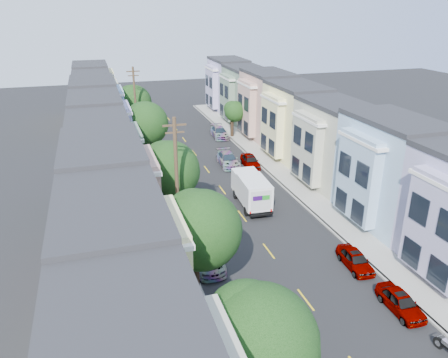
# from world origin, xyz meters

# --- Properties ---
(ground) EXTENTS (160.00, 160.00, 0.00)m
(ground) POSITION_xyz_m (0.00, 0.00, 0.00)
(ground) COLOR black
(ground) RESTS_ON ground
(road_slab) EXTENTS (12.00, 70.00, 0.02)m
(road_slab) POSITION_xyz_m (0.00, 15.00, 0.01)
(road_slab) COLOR black
(road_slab) RESTS_ON ground
(curb_left) EXTENTS (0.30, 70.00, 0.15)m
(curb_left) POSITION_xyz_m (-6.05, 15.00, 0.07)
(curb_left) COLOR gray
(curb_left) RESTS_ON ground
(curb_right) EXTENTS (0.30, 70.00, 0.15)m
(curb_right) POSITION_xyz_m (6.05, 15.00, 0.07)
(curb_right) COLOR gray
(curb_right) RESTS_ON ground
(sidewalk_left) EXTENTS (2.60, 70.00, 0.15)m
(sidewalk_left) POSITION_xyz_m (-7.35, 15.00, 0.07)
(sidewalk_left) COLOR gray
(sidewalk_left) RESTS_ON ground
(sidewalk_right) EXTENTS (2.60, 70.00, 0.15)m
(sidewalk_right) POSITION_xyz_m (7.35, 15.00, 0.07)
(sidewalk_right) COLOR gray
(sidewalk_right) RESTS_ON ground
(centerline) EXTENTS (0.12, 70.00, 0.01)m
(centerline) POSITION_xyz_m (0.00, 15.00, 0.00)
(centerline) COLOR gold
(centerline) RESTS_ON ground
(townhouse_row_left) EXTENTS (5.00, 70.00, 8.50)m
(townhouse_row_left) POSITION_xyz_m (-11.15, 15.00, 0.00)
(townhouse_row_left) COLOR #B5B59E
(townhouse_row_left) RESTS_ON ground
(townhouse_row_right) EXTENTS (5.00, 70.00, 8.50)m
(townhouse_row_right) POSITION_xyz_m (11.15, 15.00, 0.00)
(townhouse_row_right) COLOR #B5B59E
(townhouse_row_right) RESTS_ON ground
(tree_a) EXTENTS (4.70, 4.70, 7.31)m
(tree_a) POSITION_xyz_m (-6.30, -13.64, 4.94)
(tree_a) COLOR black
(tree_a) RESTS_ON ground
(tree_b) EXTENTS (4.70, 4.70, 7.49)m
(tree_b) POSITION_xyz_m (-6.30, -4.55, 5.12)
(tree_b) COLOR black
(tree_b) RESTS_ON ground
(tree_c) EXTENTS (4.70, 4.70, 7.47)m
(tree_c) POSITION_xyz_m (-6.30, 5.37, 5.10)
(tree_c) COLOR black
(tree_c) RESTS_ON ground
(tree_d) EXTENTS (4.62, 4.62, 7.77)m
(tree_d) POSITION_xyz_m (-6.30, 18.89, 5.44)
(tree_d) COLOR black
(tree_d) RESTS_ON ground
(tree_e) EXTENTS (4.70, 4.70, 7.46)m
(tree_e) POSITION_xyz_m (-6.30, 31.44, 5.09)
(tree_e) COLOR black
(tree_e) RESTS_ON ground
(tree_far_r) EXTENTS (2.81, 2.81, 4.95)m
(tree_far_r) POSITION_xyz_m (6.89, 29.33, 3.50)
(tree_far_r) COLOR black
(tree_far_r) RESTS_ON ground
(utility_pole_near) EXTENTS (1.60, 0.26, 10.00)m
(utility_pole_near) POSITION_xyz_m (-6.30, 2.00, 5.15)
(utility_pole_near) COLOR #42301E
(utility_pole_near) RESTS_ON ground
(utility_pole_far) EXTENTS (1.60, 0.26, 10.00)m
(utility_pole_far) POSITION_xyz_m (-6.30, 28.00, 5.15)
(utility_pole_far) COLOR #42301E
(utility_pole_far) RESTS_ON ground
(fedex_truck) EXTENTS (2.26, 5.86, 2.81)m
(fedex_truck) POSITION_xyz_m (1.49, 7.90, 1.57)
(fedex_truck) COLOR white
(fedex_truck) RESTS_ON ground
(lead_sedan) EXTENTS (2.26, 4.82, 1.41)m
(lead_sedan) POSITION_xyz_m (2.66, 18.64, 0.71)
(lead_sedan) COLOR black
(lead_sedan) RESTS_ON ground
(parked_left_b) EXTENTS (1.69, 4.32, 1.40)m
(parked_left_b) POSITION_xyz_m (-4.90, -8.58, 0.70)
(parked_left_b) COLOR black
(parked_left_b) RESTS_ON ground
(parked_left_c) EXTENTS (1.91, 4.54, 1.36)m
(parked_left_c) POSITION_xyz_m (-4.90, -0.47, 0.68)
(parked_left_c) COLOR gray
(parked_left_c) RESTS_ON ground
(parked_left_d) EXTENTS (2.30, 4.63, 1.34)m
(parked_left_d) POSITION_xyz_m (-4.90, 13.24, 0.67)
(parked_left_d) COLOR black
(parked_left_d) RESTS_ON ground
(parked_right_a) EXTENTS (1.51, 3.80, 1.22)m
(parked_right_a) POSITION_xyz_m (4.90, -8.55, 0.61)
(parked_right_a) COLOR slate
(parked_right_a) RESTS_ON ground
(parked_right_b) EXTENTS (1.72, 3.88, 1.23)m
(parked_right_b) POSITION_xyz_m (4.90, -3.72, 0.61)
(parked_right_b) COLOR white
(parked_right_b) RESTS_ON ground
(parked_right_c) EXTENTS (2.02, 4.38, 1.38)m
(parked_right_c) POSITION_xyz_m (4.90, 17.40, 0.69)
(parked_right_c) COLOR black
(parked_right_c) RESTS_ON ground
(parked_right_d) EXTENTS (2.20, 4.73, 1.39)m
(parked_right_d) POSITION_xyz_m (4.90, 29.73, 0.69)
(parked_right_d) COLOR black
(parked_right_d) RESTS_ON ground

